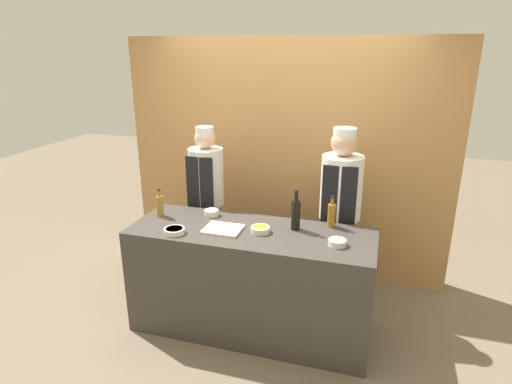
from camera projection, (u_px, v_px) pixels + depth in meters
The scene contains 13 objects.
ground_plane at pixel (251, 326), 3.70m from camera, with size 14.00×14.00×0.00m, color #756651.
cabinet_wall at pixel (285, 160), 4.38m from camera, with size 3.31×0.18×2.40m.
counter at pixel (251, 280), 3.56m from camera, with size 1.97×0.70×0.91m.
sauce_bowl_red at pixel (212, 212), 3.71m from camera, with size 0.13×0.13×0.05m.
sauce_bowl_orange at pixel (174, 231), 3.36m from camera, with size 0.16×0.16×0.04m.
sauce_bowl_green at pixel (337, 242), 3.15m from camera, with size 0.13×0.13×0.05m.
sauce_bowl_yellow at pixel (260, 229), 3.37m from camera, with size 0.15×0.15×0.05m.
cutting_board at pixel (223, 229), 3.41m from camera, with size 0.30×0.24×0.02m.
bottle_vinegar at pixel (160, 205), 3.68m from camera, with size 0.06×0.06×0.24m.
bottle_soy at pixel (296, 214), 3.40m from camera, with size 0.07×0.07×0.34m.
bottle_amber at pixel (332, 215), 3.46m from camera, with size 0.06×0.06×0.26m.
chef_left at pixel (207, 202), 4.14m from camera, with size 0.33×0.33×1.61m.
chef_right at pixel (340, 213), 3.79m from camera, with size 0.36×0.36×1.66m.
Camera 1 is at (0.94, -2.99, 2.30)m, focal length 30.00 mm.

